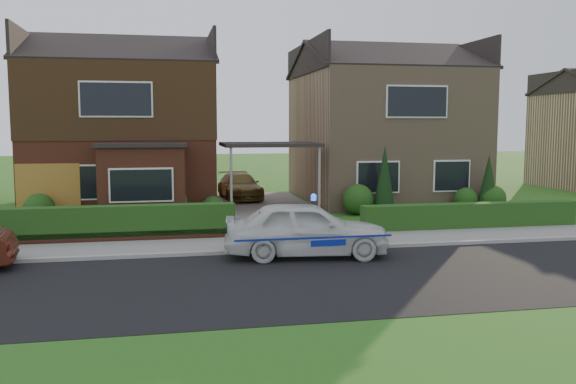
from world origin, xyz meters
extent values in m
plane|color=#255416|center=(0.00, 0.00, 0.00)|extent=(120.00, 120.00, 0.00)
cube|color=black|center=(0.00, 0.00, 0.00)|extent=(60.00, 6.00, 0.02)
cube|color=#9E9993|center=(0.00, 3.05, 0.06)|extent=(60.00, 0.16, 0.12)
cube|color=slate|center=(0.00, 4.10, 0.05)|extent=(60.00, 2.00, 0.10)
cube|color=#255416|center=(0.00, -5.00, 0.00)|extent=(60.00, 4.00, 0.01)
cube|color=#666059|center=(0.00, 11.00, 0.06)|extent=(3.80, 12.00, 0.12)
cube|color=brown|center=(-5.80, 14.00, 2.90)|extent=(7.20, 8.00, 5.80)
cube|color=white|center=(-7.38, 9.98, 1.40)|extent=(1.80, 0.08, 1.30)
cube|color=white|center=(-4.22, 9.98, 1.40)|extent=(1.60, 0.08, 1.30)
cube|color=white|center=(-5.80, 9.98, 4.40)|extent=(2.60, 0.08, 1.30)
cube|color=black|center=(-5.80, 14.00, 4.35)|extent=(7.26, 8.06, 2.90)
cube|color=brown|center=(-4.94, 9.30, 1.35)|extent=(3.00, 1.40, 2.70)
cube|color=black|center=(-4.94, 9.30, 2.77)|extent=(3.20, 1.60, 0.14)
cube|color=#9D7E60|center=(5.80, 14.00, 2.90)|extent=(7.20, 8.00, 5.80)
cube|color=white|center=(4.22, 9.98, 1.40)|extent=(1.80, 0.08, 1.30)
cube|color=white|center=(7.38, 9.98, 1.40)|extent=(1.60, 0.08, 1.30)
cube|color=white|center=(5.80, 9.98, 4.40)|extent=(2.60, 0.08, 1.30)
cube|color=black|center=(0.00, 11.00, 2.70)|extent=(3.80, 3.00, 0.14)
cylinder|color=gray|center=(-1.70, 9.60, 1.35)|extent=(0.10, 0.10, 2.70)
cylinder|color=gray|center=(1.70, 9.60, 1.35)|extent=(0.10, 0.10, 2.70)
cube|color=olive|center=(-8.25, 9.96, 1.05)|extent=(2.20, 0.10, 2.10)
cube|color=brown|center=(-5.80, 5.30, 0.18)|extent=(7.70, 0.25, 0.36)
cube|color=#133711|center=(-5.80, 5.45, 0.00)|extent=(7.50, 0.55, 0.90)
cube|color=#133711|center=(5.80, 5.35, 0.00)|extent=(7.50, 0.55, 0.80)
sphere|color=#133711|center=(-8.50, 9.50, 0.54)|extent=(1.08, 1.08, 1.08)
sphere|color=#133711|center=(-4.00, 9.30, 0.66)|extent=(1.32, 1.32, 1.32)
sphere|color=#133711|center=(-2.40, 9.60, 0.42)|extent=(0.84, 0.84, 0.84)
sphere|color=#133711|center=(3.20, 9.40, 0.60)|extent=(1.20, 1.20, 1.20)
sphere|color=#133711|center=(7.80, 9.50, 0.48)|extent=(0.96, 0.96, 0.96)
sphere|color=#133711|center=(8.80, 9.20, 0.54)|extent=(1.08, 1.08, 1.08)
cone|color=black|center=(4.20, 9.20, 1.30)|extent=(0.90, 0.90, 2.60)
cone|color=black|center=(8.60, 9.20, 1.10)|extent=(0.90, 0.90, 2.20)
imported|color=silver|center=(-0.48, 2.40, 0.74)|extent=(2.24, 4.49, 1.47)
sphere|color=#193FF2|center=(-0.27, 2.40, 1.55)|extent=(0.17, 0.17, 0.17)
cube|color=navy|center=(-0.48, 1.53, 0.68)|extent=(3.97, 0.02, 0.05)
cube|color=navy|center=(-0.48, 3.27, 0.68)|extent=(3.97, 0.01, 0.05)
ellipsoid|color=black|center=(-1.69, 2.30, 1.02)|extent=(0.22, 0.17, 0.21)
sphere|color=white|center=(-1.68, 2.24, 1.01)|extent=(0.11, 0.11, 0.11)
sphere|color=black|center=(-1.67, 2.28, 1.16)|extent=(0.13, 0.13, 0.13)
cone|color=black|center=(-1.72, 2.29, 1.23)|extent=(0.04, 0.04, 0.05)
cone|color=black|center=(-1.63, 2.29, 1.23)|extent=(0.04, 0.04, 0.05)
imported|color=brown|center=(-0.79, 14.50, 0.70)|extent=(1.88, 4.08, 1.16)
imported|color=gray|center=(-7.81, 8.67, 0.34)|extent=(0.47, 0.45, 0.67)
imported|color=gray|center=(-5.88, 8.15, 0.35)|extent=(0.45, 0.45, 0.69)
camera|label=1|loc=(-4.08, -13.06, 3.49)|focal=38.00mm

